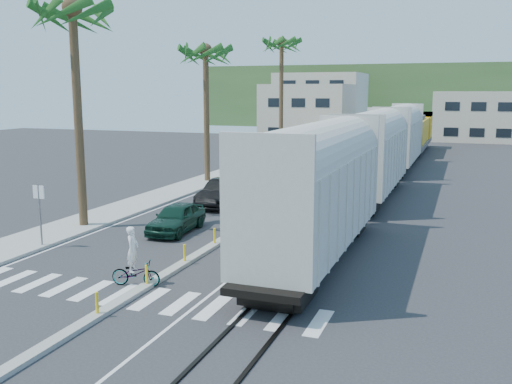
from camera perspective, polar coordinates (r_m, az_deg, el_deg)
ground at (r=22.33m, az=-9.50°, el=-8.58°), size 140.00×140.00×0.00m
sidewalk at (r=47.86m, az=-3.57°, el=1.64°), size 3.00×90.00×0.15m
rails at (r=47.18m, az=13.14°, el=1.21°), size 1.56×100.00×0.06m
median at (r=40.33m, az=4.63°, el=0.05°), size 0.45×60.00×0.85m
crosswalk at (r=20.72m, az=-12.28°, el=-10.16°), size 14.00×2.20×0.01m
lane_markings at (r=45.71m, az=3.74°, el=1.14°), size 9.42×90.00×0.01m
freight_train at (r=43.85m, az=12.79°, el=4.36°), size 3.00×60.94×5.85m
palm_trees at (r=45.23m, az=-4.46°, el=14.77°), size 3.50×37.20×13.75m
street_sign at (r=27.57m, az=-20.83°, el=-1.29°), size 0.60×0.08×3.00m
buildings at (r=91.60m, az=9.59°, el=8.24°), size 38.00×27.00×10.00m
hillside at (r=118.79m, az=15.29°, el=9.21°), size 80.00×20.00×12.00m
car_lead at (r=29.21m, az=-7.97°, el=-2.56°), size 2.20×4.56×1.49m
car_second at (r=35.55m, az=-3.30°, el=-0.08°), size 1.87×5.08×1.66m
car_third at (r=40.46m, az=-0.42°, el=0.95°), size 2.39×4.82×1.34m
car_rear at (r=44.60m, az=1.36°, el=1.74°), size 2.56×4.67×1.23m
cyclist at (r=21.55m, az=-11.99°, el=-7.38°), size 1.30×2.07×2.24m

